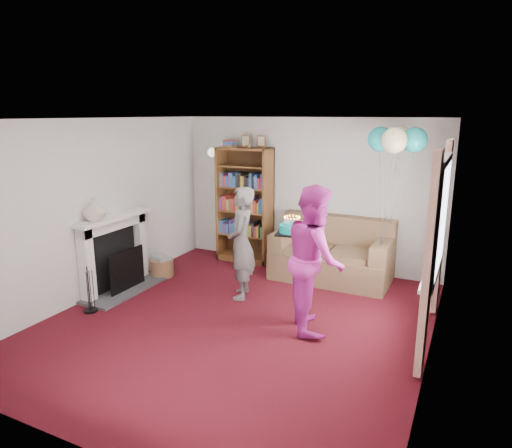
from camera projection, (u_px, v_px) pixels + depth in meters
The scene contains 16 objects.
ground at pixel (238, 322), 5.76m from camera, with size 5.00×5.00×0.00m, color #37080C.
wall_back at pixel (307, 193), 7.65m from camera, with size 4.50×0.02×2.50m, color silver.
wall_left at pixel (95, 209), 6.41m from camera, with size 0.02×5.00×2.50m, color silver.
wall_right at pixel (438, 250), 4.50m from camera, with size 0.02×5.00×2.50m, color silver.
ceiling at pixel (235, 118), 5.16m from camera, with size 4.50×5.00×0.01m, color white.
fireplace at pixel (118, 257), 6.68m from camera, with size 0.55×1.80×1.12m.
window_bay at pixel (437, 239), 5.06m from camera, with size 0.14×2.02×2.20m.
wall_sconce at pixel (212, 152), 8.12m from camera, with size 0.16×0.23×0.16m.
bookcase at pixel (245, 206), 7.99m from camera, with size 0.94×0.42×2.20m.
sofa at pixel (333, 256), 7.23m from camera, with size 1.81×0.96×0.96m.
wicker_basket at pixel (162, 267), 7.34m from camera, with size 0.37×0.37×0.34m.
person_striped at pixel (241, 243), 6.37m from camera, with size 0.58×0.38×1.59m, color black.
person_magenta at pixel (315, 258), 5.43m from camera, with size 0.86×0.67×1.76m, color #BD2590.
birthday_cake at pixel (292, 229), 5.75m from camera, with size 0.38×0.38×0.22m.
balloons at pixel (397, 140), 6.07m from camera, with size 0.78×0.78×1.70m.
mantel_vase at pixel (94, 210), 6.22m from camera, with size 0.30×0.30×0.32m, color beige.
Camera 1 is at (2.51, -4.67, 2.57)m, focal length 32.00 mm.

